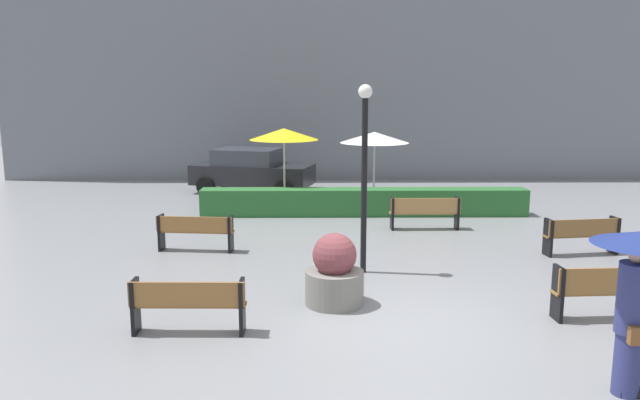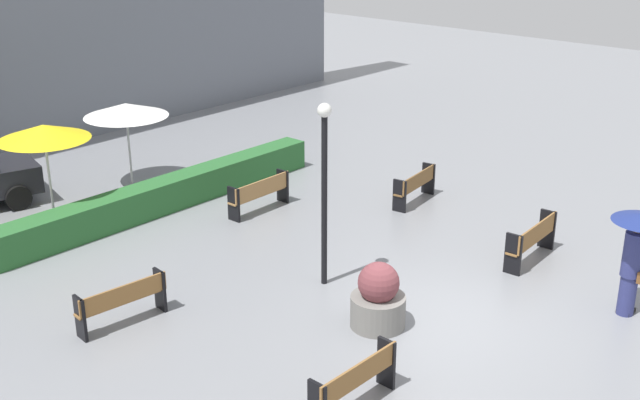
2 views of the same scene
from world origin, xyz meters
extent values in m
plane|color=gray|center=(0.00, 0.00, 0.00)|extent=(60.00, 60.00, 0.00)
cube|color=#9E7242|center=(1.45, 6.57, 0.43)|extent=(1.85, 0.30, 0.04)
cube|color=#9E7242|center=(1.45, 6.41, 0.66)|extent=(1.85, 0.06, 0.40)
cube|color=black|center=(0.59, 6.54, 0.43)|extent=(0.06, 0.38, 0.86)
cube|color=black|center=(2.32, 6.56, 0.43)|extent=(0.06, 0.38, 0.86)
cube|color=olive|center=(-3.39, -0.43, 0.45)|extent=(1.75, 0.27, 0.04)
cube|color=olive|center=(-3.39, -0.57, 0.66)|extent=(1.75, 0.07, 0.38)
cube|color=black|center=(-2.57, -0.46, 0.42)|extent=(0.07, 0.34, 0.85)
cube|color=olive|center=(3.29, 0.10, 0.45)|extent=(1.84, 0.36, 0.04)
cube|color=olive|center=(3.30, -0.05, 0.68)|extent=(1.82, 0.14, 0.43)
cube|color=black|center=(2.44, 0.04, 0.45)|extent=(0.08, 0.37, 0.90)
cube|color=black|center=(4.15, 0.13, 0.45)|extent=(0.08, 0.37, 0.90)
cube|color=brown|center=(4.52, 4.02, 0.43)|extent=(1.73, 0.48, 0.04)
cube|color=brown|center=(4.54, 3.87, 0.65)|extent=(1.70, 0.27, 0.38)
cube|color=black|center=(3.74, 3.89, 0.42)|extent=(0.11, 0.36, 0.84)
cube|color=black|center=(5.31, 4.11, 0.42)|extent=(0.11, 0.36, 0.84)
cube|color=olive|center=(-4.19, 4.40, 0.45)|extent=(1.77, 0.43, 0.04)
cube|color=olive|center=(-4.20, 4.26, 0.65)|extent=(1.75, 0.22, 0.36)
cube|color=black|center=(-5.00, 4.47, 0.41)|extent=(0.10, 0.35, 0.83)
cube|color=black|center=(-3.38, 4.30, 0.41)|extent=(0.10, 0.35, 0.83)
cylinder|color=navy|center=(2.34, -2.41, 0.40)|extent=(0.32, 0.32, 0.80)
cube|color=black|center=(2.40, -2.42, 0.04)|extent=(0.33, 0.27, 0.08)
cylinder|color=navy|center=(2.34, -2.41, 1.23)|extent=(0.38, 0.38, 0.87)
sphere|color=tan|center=(2.34, -2.41, 1.77)|extent=(0.21, 0.21, 0.21)
cylinder|color=slate|center=(-1.12, 0.82, 0.30)|extent=(1.02, 1.02, 0.60)
sphere|color=brown|center=(-1.12, 0.82, 0.88)|extent=(0.76, 0.76, 0.76)
cylinder|color=black|center=(-0.48, 2.70, 1.76)|extent=(0.12, 0.12, 3.51)
sphere|color=white|center=(-0.48, 2.70, 3.63)|extent=(0.28, 0.28, 0.28)
cylinder|color=silver|center=(-2.40, 9.66, 1.15)|extent=(0.06, 0.06, 2.29)
cone|color=yellow|center=(-2.40, 9.66, 2.29)|extent=(2.13, 2.13, 0.35)
cylinder|color=silver|center=(0.48, 10.51, 1.06)|extent=(0.06, 0.06, 2.12)
cone|color=white|center=(0.48, 10.51, 2.12)|extent=(2.23, 2.23, 0.35)
cube|color=#28602D|center=(-0.01, 8.40, 0.39)|extent=(9.55, 0.70, 0.78)
cylinder|color=black|center=(-2.05, 12.84, 0.32)|extent=(0.67, 0.37, 0.64)
cylinder|color=black|center=(-2.49, 11.15, 0.32)|extent=(0.67, 0.37, 0.64)
camera|label=1|loc=(-1.47, -9.40, 3.71)|focal=34.63mm
camera|label=2|loc=(-11.52, -6.97, 7.42)|focal=44.92mm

